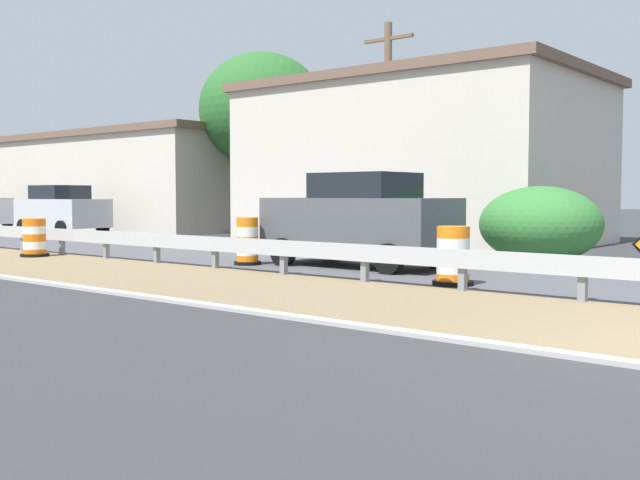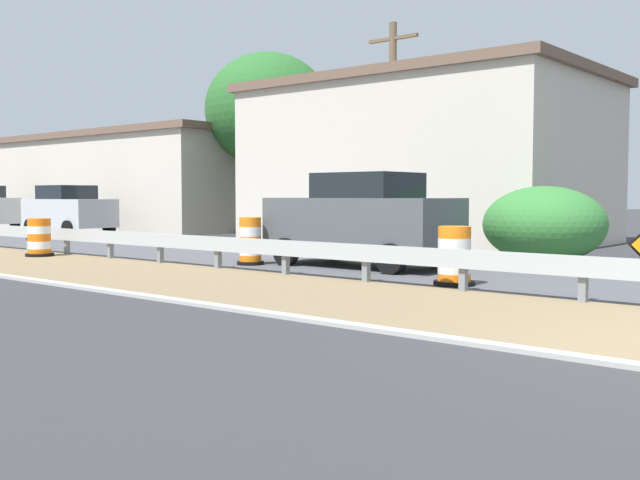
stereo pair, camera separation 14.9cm
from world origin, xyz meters
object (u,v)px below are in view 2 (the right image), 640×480
traffic_barrel_nearest (454,259)px  car_lead_near_lane (362,220)px  traffic_barrel_close (250,243)px  traffic_barrel_mid (39,239)px  car_mid_far_lane (69,210)px  utility_pole_near (392,130)px

traffic_barrel_nearest → car_lead_near_lane: bearing=62.6°
traffic_barrel_nearest → traffic_barrel_close: size_ratio=0.96×
traffic_barrel_nearest → traffic_barrel_close: bearing=85.3°
car_lead_near_lane → traffic_barrel_close: bearing=29.5°
traffic_barrel_nearest → traffic_barrel_mid: size_ratio=1.06×
car_lead_near_lane → traffic_barrel_nearest: bearing=152.9°
traffic_barrel_mid → car_lead_near_lane: 8.90m
traffic_barrel_nearest → car_mid_far_lane: (5.03, 20.79, 0.53)m
car_lead_near_lane → traffic_barrel_mid: bearing=21.3°
traffic_barrel_close → traffic_barrel_mid: bearing=107.6°
traffic_barrel_close → car_mid_far_lane: bearing=73.2°
traffic_barrel_nearest → traffic_barrel_close: 5.66m
traffic_barrel_close → car_mid_far_lane: (4.57, 15.14, 0.51)m
traffic_barrel_mid → car_mid_far_lane: size_ratio=0.24×
traffic_barrel_close → traffic_barrel_mid: size_ratio=1.10×
traffic_barrel_nearest → car_lead_near_lane: (1.74, 3.35, 0.58)m
car_mid_far_lane → traffic_barrel_nearest: bearing=-15.6°
traffic_barrel_mid → car_lead_near_lane: car_lead_near_lane is taller
traffic_barrel_nearest → car_lead_near_lane: car_lead_near_lane is taller
traffic_barrel_mid → utility_pole_near: (9.25, -4.96, 3.21)m
traffic_barrel_nearest → car_lead_near_lane: 3.82m
car_lead_near_lane → car_mid_far_lane: bearing=-10.4°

